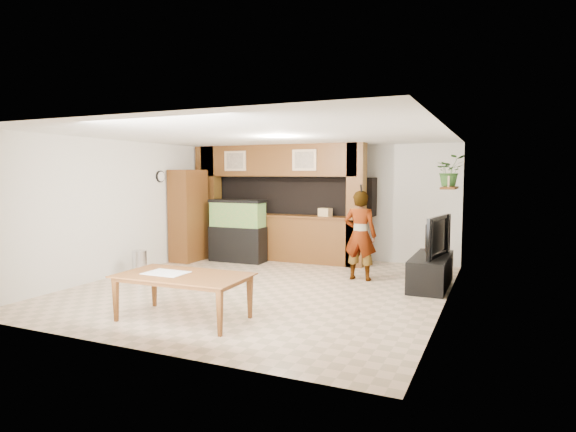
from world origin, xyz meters
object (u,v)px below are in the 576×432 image
at_px(person, 360,235).
at_px(pantry_cabinet, 188,215).
at_px(television, 432,236).
at_px(dining_table, 182,298).
at_px(aquarium, 238,231).

bearing_deg(person, pantry_cabinet, -5.47).
bearing_deg(television, pantry_cabinet, 95.05).
bearing_deg(pantry_cabinet, person, -5.27).
height_order(pantry_cabinet, dining_table, pantry_cabinet).
bearing_deg(dining_table, television, 48.71).
xyz_separation_m(television, dining_table, (-2.77, -3.36, -0.58)).
distance_m(aquarium, dining_table, 4.39).
bearing_deg(person, aquarium, -13.63).
distance_m(television, person, 1.28).
height_order(aquarium, dining_table, aquarium).
bearing_deg(person, dining_table, 66.01).
height_order(person, dining_table, person).
xyz_separation_m(television, person, (-1.28, 0.03, -0.06)).
relative_size(pantry_cabinet, television, 1.68).
bearing_deg(aquarium, pantry_cabinet, -163.71).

